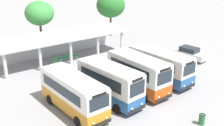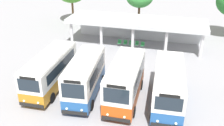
# 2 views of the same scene
# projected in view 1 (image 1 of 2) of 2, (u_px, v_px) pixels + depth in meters

# --- Properties ---
(ground_plane) EXTENTS (180.00, 180.00, 0.00)m
(ground_plane) POSITION_uv_depth(u_px,v_px,m) (128.00, 108.00, 25.12)
(ground_plane) COLOR #939399
(city_bus_nearest_orange) EXTENTS (2.56, 7.74, 3.22)m
(city_bus_nearest_orange) POSITION_uv_depth(u_px,v_px,m) (73.00, 92.00, 24.09)
(city_bus_nearest_orange) COLOR black
(city_bus_nearest_orange) RESTS_ON ground
(city_bus_second_in_row) EXTENTS (2.79, 7.02, 3.47)m
(city_bus_second_in_row) POSITION_uv_depth(u_px,v_px,m) (110.00, 82.00, 25.69)
(city_bus_second_in_row) COLOR black
(city_bus_second_in_row) RESTS_ON ground
(city_bus_middle_cream) EXTENTS (2.55, 6.96, 3.54)m
(city_bus_middle_cream) POSITION_uv_depth(u_px,v_px,m) (138.00, 73.00, 27.73)
(city_bus_middle_cream) COLOR black
(city_bus_middle_cream) RESTS_ON ground
(city_bus_fourth_amber) EXTENTS (2.76, 7.54, 3.26)m
(city_bus_fourth_amber) POSITION_uv_depth(u_px,v_px,m) (160.00, 65.00, 30.12)
(city_bus_fourth_amber) COLOR black
(city_bus_fourth_amber) RESTS_ON ground
(parked_car_flank) EXTENTS (2.23, 4.47, 1.62)m
(parked_car_flank) POSITION_uv_depth(u_px,v_px,m) (190.00, 53.00, 36.81)
(parked_car_flank) COLOR black
(parked_car_flank) RESTS_ON ground
(terminal_canopy) EXTENTS (17.34, 5.09, 3.40)m
(terminal_canopy) POSITION_uv_depth(u_px,v_px,m) (61.00, 39.00, 36.74)
(terminal_canopy) COLOR silver
(terminal_canopy) RESTS_ON ground
(waiting_chair_end_by_column) EXTENTS (0.44, 0.44, 0.86)m
(waiting_chair_end_by_column) POSITION_uv_depth(u_px,v_px,m) (54.00, 60.00, 35.20)
(waiting_chair_end_by_column) COLOR slate
(waiting_chair_end_by_column) RESTS_ON ground
(waiting_chair_second_from_end) EXTENTS (0.44, 0.44, 0.86)m
(waiting_chair_second_from_end) POSITION_uv_depth(u_px,v_px,m) (59.00, 59.00, 35.66)
(waiting_chair_second_from_end) COLOR slate
(waiting_chair_second_from_end) RESTS_ON ground
(waiting_chair_middle_seat) EXTENTS (0.44, 0.44, 0.86)m
(waiting_chair_middle_seat) POSITION_uv_depth(u_px,v_px,m) (65.00, 58.00, 36.06)
(waiting_chair_middle_seat) COLOR slate
(waiting_chair_middle_seat) RESTS_ON ground
(waiting_chair_fourth_seat) EXTENTS (0.44, 0.44, 0.86)m
(waiting_chair_fourth_seat) POSITION_uv_depth(u_px,v_px,m) (70.00, 57.00, 36.53)
(waiting_chair_fourth_seat) COLOR slate
(waiting_chair_fourth_seat) RESTS_ON ground
(waiting_chair_fifth_seat) EXTENTS (0.44, 0.44, 0.86)m
(waiting_chair_fifth_seat) POSITION_uv_depth(u_px,v_px,m) (75.00, 56.00, 36.87)
(waiting_chair_fifth_seat) COLOR slate
(waiting_chair_fifth_seat) RESTS_ON ground
(roadside_tree_behind_canopy) EXTENTS (3.95, 3.95, 6.93)m
(roadside_tree_behind_canopy) POSITION_uv_depth(u_px,v_px,m) (39.00, 13.00, 39.15)
(roadside_tree_behind_canopy) COLOR brown
(roadside_tree_behind_canopy) RESTS_ON ground
(roadside_tree_east_of_canopy) EXTENTS (4.69, 4.69, 7.07)m
(roadside_tree_east_of_canopy) POSITION_uv_depth(u_px,v_px,m) (111.00, 5.00, 46.61)
(roadside_tree_east_of_canopy) COLOR brown
(roadside_tree_east_of_canopy) RESTS_ON ground
(litter_bin_apron) EXTENTS (0.49, 0.49, 0.90)m
(litter_bin_apron) POSITION_uv_depth(u_px,v_px,m) (202.00, 119.00, 22.54)
(litter_bin_apron) COLOR #266633
(litter_bin_apron) RESTS_ON ground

